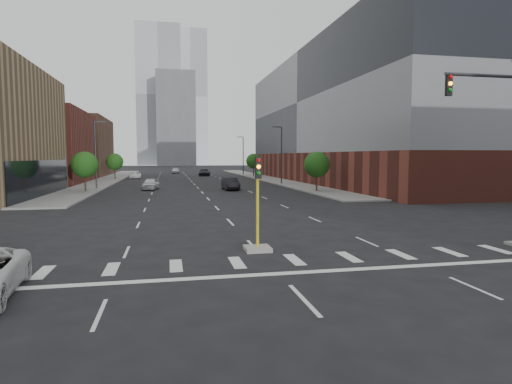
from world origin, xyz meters
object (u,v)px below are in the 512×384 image
object	(u,v)px
car_distant	(176,170)
median_traffic_signal	(258,230)
car_mid_right	(230,184)
car_deep_right	(205,172)
car_near_left	(151,184)
car_far_left	(135,175)

from	to	relation	value
car_distant	median_traffic_signal	bearing A→B (deg)	-84.64
car_mid_right	car_deep_right	bearing A→B (deg)	87.55
car_mid_right	car_deep_right	distance (m)	41.59
car_near_left	car_deep_right	size ratio (longest dim) A/B	0.78
car_deep_right	median_traffic_signal	bearing A→B (deg)	-83.94
car_near_left	car_distant	size ratio (longest dim) A/B	0.97
car_far_left	car_distant	bearing A→B (deg)	67.65
car_near_left	car_deep_right	world-z (taller)	car_deep_right
car_near_left	car_distant	distance (m)	54.06
median_traffic_signal	car_near_left	xyz separation A→B (m)	(-6.36, 39.02, -0.21)
median_traffic_signal	car_deep_right	bearing A→B (deg)	87.02
median_traffic_signal	car_far_left	world-z (taller)	median_traffic_signal
median_traffic_signal	car_mid_right	distance (m)	36.69
car_far_left	car_near_left	bearing A→B (deg)	-85.08
median_traffic_signal	car_far_left	size ratio (longest dim) A/B	0.89
median_traffic_signal	car_deep_right	xyz separation A→B (m)	(4.06, 78.06, -0.14)
car_near_left	car_far_left	distance (m)	30.54
median_traffic_signal	car_mid_right	bearing A→B (deg)	83.76
median_traffic_signal	car_far_left	xyz separation A→B (m)	(-10.50, 69.28, -0.28)
car_far_left	car_deep_right	bearing A→B (deg)	28.21
car_far_left	car_deep_right	distance (m)	17.00
car_mid_right	car_deep_right	xyz separation A→B (m)	(0.07, 41.59, 0.01)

